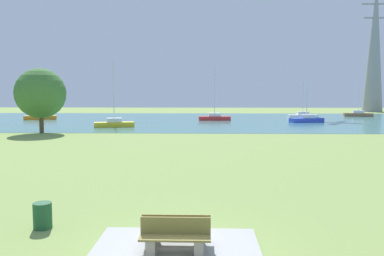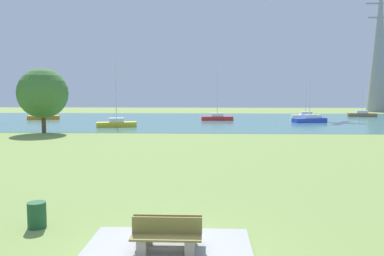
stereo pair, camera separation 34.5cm
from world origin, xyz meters
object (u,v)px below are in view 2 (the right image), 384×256
Objects in this scene: litter_bin at (37,215)px; tree_east_far at (43,93)px; sailboat_yellow at (116,123)px; sailboat_orange at (44,117)px; sailboat_blue at (309,119)px; electricity_pylon at (379,45)px; sailboat_white at (306,116)px; bench_facing_water at (168,232)px; sailboat_red at (217,117)px; bench_facing_inland at (166,239)px; sailboat_brown at (362,114)px.

tree_east_far is at bearing 112.97° from litter_bin.
sailboat_orange is at bearing 138.29° from sailboat_yellow.
sailboat_blue is (40.35, -4.66, 0.01)m from sailboat_orange.
tree_east_far is 74.32m from electricity_pylon.
electricity_pylon is (21.65, 24.69, 14.40)m from sailboat_white.
sailboat_orange is 19.82m from sailboat_yellow.
litter_bin is 56.79m from sailboat_white.
tree_east_far is at bearing 118.61° from bench_facing_water.
litter_bin is 0.14× the size of sailboat_white.
bench_facing_water is 48.05m from sailboat_blue.
electricity_pylon is (36.23, 29.45, 14.37)m from sailboat_red.
sailboat_red is (2.28, 49.96, 0.01)m from bench_facing_inland.
sailboat_blue is at bearing 18.44° from sailboat_yellow.
sailboat_yellow is at bearing -161.56° from sailboat_blue.
litter_bin is at bearing -66.84° from sailboat_orange.
sailboat_red is at bearing 82.27° from litter_bin.
tree_east_far reaches higher than litter_bin.
bench_facing_inland is 0.28× the size of sailboat_blue.
sailboat_red is at bearing -1.68° from sailboat_orange.
sailboat_red is 1.20× the size of tree_east_far.
sailboat_white is at bearing 36.42° from tree_east_far.
sailboat_orange is (-20.87, 48.77, 0.04)m from litter_bin.
bench_facing_water is at bearing -92.64° from sailboat_red.
sailboat_red is 1.53× the size of sailboat_orange.
sailboat_yellow is 26.94m from sailboat_blue.
tree_east_far is at bearing -145.76° from sailboat_brown.
sailboat_brown is at bearing 30.82° from sailboat_yellow.
sailboat_orange is 22.59m from tree_east_far.
sailboat_blue is 0.95× the size of tree_east_far.
electricity_pylon is at bearing 24.25° from sailboat_orange.
sailboat_red reaches higher than tree_east_far.
sailboat_yellow is at bearing -139.40° from electricity_pylon.
electricity_pylon is at bearing 40.60° from sailboat_yellow.
sailboat_brown is 0.79× the size of tree_east_far.
sailboat_white is 32.12m from sailboat_yellow.
electricity_pylon is at bearing 48.74° from sailboat_white.
sailboat_red reaches higher than sailboat_orange.
electricity_pylon reaches higher than bench_facing_inland.
sailboat_yellow is (-27.16, -17.15, 0.03)m from sailboat_white.
sailboat_white is at bearing 72.72° from bench_facing_water.
tree_east_far is (-5.93, -7.27, 3.65)m from sailboat_yellow.
sailboat_blue is at bearing 66.17° from litter_bin.
bench_facing_inland is 0.22× the size of sailboat_yellow.
sailboat_red is 1.27× the size of sailboat_blue.
sailboat_blue is at bearing -100.51° from sailboat_white.
bench_facing_inland is at bearing -115.87° from electricity_pylon.
litter_bin is at bearing -67.03° from tree_east_far.
sailboat_brown is at bearing 22.17° from sailboat_red.
electricity_pylon reaches higher than sailboat_white.
bench_facing_water is at bearing -116.02° from electricity_pylon.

